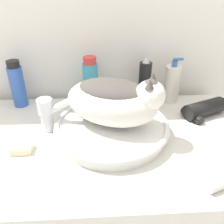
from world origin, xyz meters
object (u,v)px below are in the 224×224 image
Objects in this scene: faucet at (48,113)px; hairspray_can_black at (144,82)px; shampoo_bottle_tall at (17,85)px; cat at (115,99)px; soap_bar at (22,148)px; hair_dryer at (204,109)px; mouthwash_bottle at (91,82)px; soap_pump_bottle at (172,84)px.

faucet is 0.66× the size of hairspray_can_black.
faucet is at bearing -51.89° from shampoo_bottle_tall.
cat is 0.34m from soap_bar.
hair_dryer is at bearing 38.98° from cat.
mouthwash_bottle reaches higher than faucet.
cat is 1.79× the size of soap_pump_bottle.
hairspray_can_black is 0.56m from soap_bar.
mouthwash_bottle reaches higher than soap_pump_bottle.
cat reaches higher than hair_dryer.
shampoo_bottle_tall is (-0.16, 0.20, 0.02)m from faucet.
shampoo_bottle_tall is 0.34m from soap_bar.
hairspray_can_black reaches higher than soap_bar.
hairspray_can_black is at bearing 125.83° from hair_dryer.
soap_pump_bottle reaches higher than faucet.
shampoo_bottle_tall is at bearing 180.00° from soap_pump_bottle.
hair_dryer is at bearing -10.10° from shampoo_bottle_tall.
mouthwash_bottle reaches higher than hair_dryer.
shampoo_bottle_tall is 0.98× the size of hairspray_can_black.
soap_bar is (-0.30, -0.08, -0.13)m from cat.
mouthwash_bottle is (-0.35, 0.00, 0.02)m from soap_pump_bottle.
shampoo_bottle_tall is at bearing 147.32° from hair_dryer.
soap_bar is (-0.07, -0.12, -0.06)m from faucet.
faucet is at bearing -126.10° from mouthwash_bottle.
shampoo_bottle_tall is at bearing 180.00° from mouthwash_bottle.
soap_bar is at bearing 172.88° from hair_dryer.
faucet is 0.54m from soap_pump_bottle.
hairspray_can_black is (0.54, 0.00, -0.00)m from shampoo_bottle_tall.
soap_bar is at bearing -150.78° from soap_pump_bottle.
soap_pump_bottle is at bearing 0.00° from shampoo_bottle_tall.
mouthwash_bottle reaches higher than shampoo_bottle_tall.
soap_bar is at bearing -143.86° from cat.
cat is 1.80× the size of hair_dryer.
soap_pump_bottle is 0.35m from mouthwash_bottle.
shampoo_bottle_tall reaches higher than soap_bar.
soap_bar is at bearing -74.89° from shampoo_bottle_tall.
faucet reaches higher than soap_bar.
hairspray_can_black is 3.08× the size of soap_bar.
mouthwash_bottle is at bearing 63.86° from faucet.
faucet is 0.43m from hairspray_can_black.
shampoo_bottle_tall is 0.95× the size of mouthwash_bottle.
cat is 5.40× the size of soap_bar.
hair_dryer is (0.10, -0.13, -0.05)m from soap_pump_bottle.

